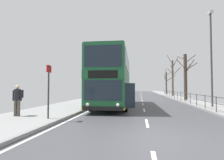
{
  "coord_description": "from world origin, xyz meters",
  "views": [
    {
      "loc": [
        -0.34,
        -6.16,
        1.71
      ],
      "look_at": [
        -2.55,
        8.24,
        2.3
      ],
      "focal_mm": 28.67,
      "sensor_mm": 36.0,
      "label": 1
    }
  ],
  "objects_px": {
    "bare_tree_far_00": "(186,76)",
    "bare_tree_far_02": "(167,82)",
    "pedestrian_companion": "(18,98)",
    "street_lamp_far_side": "(211,51)",
    "bare_tree_far_01": "(173,76)",
    "double_decker_bus_main": "(113,80)",
    "bus_stop_sign_near": "(49,85)"
  },
  "relations": [
    {
      "from": "bus_stop_sign_near",
      "to": "pedestrian_companion",
      "type": "bearing_deg",
      "value": 167.46
    },
    {
      "from": "bus_stop_sign_near",
      "to": "bare_tree_far_01",
      "type": "relative_size",
      "value": 0.36
    },
    {
      "from": "double_decker_bus_main",
      "to": "bare_tree_far_02",
      "type": "distance_m",
      "value": 28.03
    },
    {
      "from": "bus_stop_sign_near",
      "to": "street_lamp_far_side",
      "type": "height_order",
      "value": "street_lamp_far_side"
    },
    {
      "from": "bus_stop_sign_near",
      "to": "bare_tree_far_02",
      "type": "relative_size",
      "value": 0.47
    },
    {
      "from": "bare_tree_far_00",
      "to": "street_lamp_far_side",
      "type": "bearing_deg",
      "value": -89.1
    },
    {
      "from": "double_decker_bus_main",
      "to": "bare_tree_far_02",
      "type": "relative_size",
      "value": 1.89
    },
    {
      "from": "pedestrian_companion",
      "to": "street_lamp_far_side",
      "type": "height_order",
      "value": "street_lamp_far_side"
    },
    {
      "from": "bare_tree_far_00",
      "to": "bus_stop_sign_near",
      "type": "bearing_deg",
      "value": -124.61
    },
    {
      "from": "pedestrian_companion",
      "to": "bus_stop_sign_near",
      "type": "xyz_separation_m",
      "value": [
        2.05,
        -0.46,
        0.67
      ]
    },
    {
      "from": "street_lamp_far_side",
      "to": "bare_tree_far_01",
      "type": "distance_m",
      "value": 18.37
    },
    {
      "from": "bare_tree_far_00",
      "to": "bare_tree_far_02",
      "type": "bearing_deg",
      "value": 88.52
    },
    {
      "from": "bare_tree_far_02",
      "to": "bare_tree_far_00",
      "type": "bearing_deg",
      "value": -91.48
    },
    {
      "from": "street_lamp_far_side",
      "to": "bare_tree_far_02",
      "type": "bearing_deg",
      "value": 89.2
    },
    {
      "from": "double_decker_bus_main",
      "to": "bus_stop_sign_near",
      "type": "relative_size",
      "value": 4.03
    },
    {
      "from": "pedestrian_companion",
      "to": "bare_tree_far_01",
      "type": "bearing_deg",
      "value": 63.11
    },
    {
      "from": "bare_tree_far_02",
      "to": "bus_stop_sign_near",
      "type": "bearing_deg",
      "value": -107.49
    },
    {
      "from": "bus_stop_sign_near",
      "to": "bare_tree_far_01",
      "type": "xyz_separation_m",
      "value": [
        10.59,
        25.38,
        1.87
      ]
    },
    {
      "from": "pedestrian_companion",
      "to": "bus_stop_sign_near",
      "type": "distance_m",
      "value": 2.2
    },
    {
      "from": "double_decker_bus_main",
      "to": "bare_tree_far_02",
      "type": "xyz_separation_m",
      "value": [
        8.49,
        26.71,
        0.44
      ]
    },
    {
      "from": "double_decker_bus_main",
      "to": "bare_tree_far_00",
      "type": "distance_m",
      "value": 10.98
    },
    {
      "from": "bus_stop_sign_near",
      "to": "street_lamp_far_side",
      "type": "relative_size",
      "value": 0.35
    },
    {
      "from": "pedestrian_companion",
      "to": "street_lamp_far_side",
      "type": "distance_m",
      "value": 14.47
    },
    {
      "from": "bare_tree_far_01",
      "to": "bare_tree_far_00",
      "type": "bearing_deg",
      "value": -91.98
    },
    {
      "from": "pedestrian_companion",
      "to": "bare_tree_far_02",
      "type": "xyz_separation_m",
      "value": [
        12.77,
        33.57,
        1.68
      ]
    },
    {
      "from": "double_decker_bus_main",
      "to": "bare_tree_far_01",
      "type": "xyz_separation_m",
      "value": [
        8.36,
        18.06,
        1.3
      ]
    },
    {
      "from": "pedestrian_companion",
      "to": "bare_tree_far_00",
      "type": "bearing_deg",
      "value": 49.48
    },
    {
      "from": "bus_stop_sign_near",
      "to": "bare_tree_far_00",
      "type": "xyz_separation_m",
      "value": [
        10.22,
        14.81,
        1.28
      ]
    },
    {
      "from": "pedestrian_companion",
      "to": "street_lamp_far_side",
      "type": "xyz_separation_m",
      "value": [
        12.39,
        6.59,
        3.52
      ]
    },
    {
      "from": "street_lamp_far_side",
      "to": "bus_stop_sign_near",
      "type": "bearing_deg",
      "value": -145.76
    },
    {
      "from": "bare_tree_far_01",
      "to": "bus_stop_sign_near",
      "type": "bearing_deg",
      "value": -112.65
    },
    {
      "from": "pedestrian_companion",
      "to": "bare_tree_far_00",
      "type": "xyz_separation_m",
      "value": [
        12.27,
        14.36,
        1.95
      ]
    }
  ]
}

